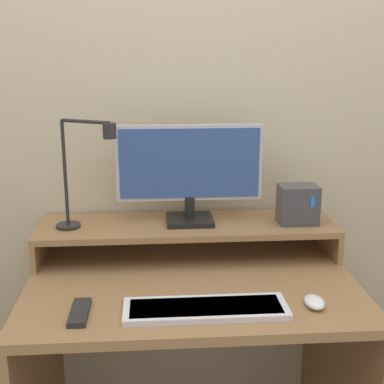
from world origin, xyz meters
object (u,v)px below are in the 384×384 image
object	(u,v)px
mouse	(314,302)
keyboard	(206,309)
monitor	(190,170)
remote_control	(80,312)
router_dock	(298,204)
desk_lamp	(84,171)

from	to	relation	value
mouse	keyboard	bearing A→B (deg)	-178.47
monitor	remote_control	distance (m)	0.64
router_dock	remote_control	distance (m)	0.85
desk_lamp	mouse	distance (m)	0.85
monitor	remote_control	size ratio (longest dim) A/B	3.34
keyboard	remote_control	bearing A→B (deg)	178.66
desk_lamp	mouse	xyz separation A→B (m)	(0.69, -0.38, -0.31)
router_dock	keyboard	xyz separation A→B (m)	(-0.37, -0.42, -0.18)
desk_lamp	keyboard	xyz separation A→B (m)	(0.37, -0.39, -0.32)
router_dock	mouse	distance (m)	0.45
monitor	remote_control	bearing A→B (deg)	-127.49
router_dock	mouse	world-z (taller)	router_dock
desk_lamp	router_dock	xyz separation A→B (m)	(0.74, 0.02, -0.14)
monitor	desk_lamp	distance (m)	0.37
keyboard	mouse	size ratio (longest dim) A/B	5.31
desk_lamp	router_dock	world-z (taller)	desk_lamp
monitor	mouse	xyz separation A→B (m)	(0.33, -0.45, -0.30)
monitor	desk_lamp	size ratio (longest dim) A/B	1.35
router_dock	monitor	bearing A→B (deg)	174.45
monitor	desk_lamp	xyz separation A→B (m)	(-0.36, -0.06, 0.01)
desk_lamp	remote_control	xyz separation A→B (m)	(0.02, -0.38, -0.32)
monitor	router_dock	xyz separation A→B (m)	(0.38, -0.04, -0.12)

